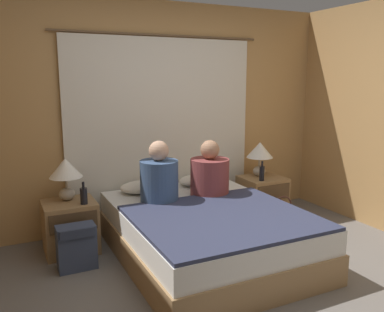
{
  "coord_description": "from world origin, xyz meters",
  "views": [
    {
      "loc": [
        -1.7,
        -2.42,
        1.68
      ],
      "look_at": [
        0.0,
        1.08,
        0.92
      ],
      "focal_mm": 38.0,
      "sensor_mm": 36.0,
      "label": 1
    }
  ],
  "objects_px": {
    "nightstand_right": "(262,197)",
    "person_right_in_bed": "(210,174)",
    "nightstand_left": "(70,227)",
    "lamp_left": "(66,171)",
    "beer_bottle_on_left_stand": "(84,196)",
    "bed": "(206,233)",
    "handbag_on_floor": "(282,218)",
    "person_left_in_bed": "(159,178)",
    "pillow_right": "(200,180)",
    "backpack_on_floor": "(76,245)",
    "beer_bottle_on_right_stand": "(262,173)",
    "lamp_right": "(260,153)",
    "pillow_left": "(143,187)"
  },
  "relations": [
    {
      "from": "person_left_in_bed",
      "to": "handbag_on_floor",
      "type": "xyz_separation_m",
      "value": [
        1.45,
        -0.09,
        -0.6
      ]
    },
    {
      "from": "person_left_in_bed",
      "to": "backpack_on_floor",
      "type": "xyz_separation_m",
      "value": [
        -0.84,
        -0.12,
        -0.49
      ]
    },
    {
      "from": "bed",
      "to": "lamp_left",
      "type": "relative_size",
      "value": 4.85
    },
    {
      "from": "pillow_right",
      "to": "beer_bottle_on_left_stand",
      "type": "xyz_separation_m",
      "value": [
        -1.35,
        -0.23,
        0.05
      ]
    },
    {
      "from": "nightstand_left",
      "to": "lamp_left",
      "type": "height_order",
      "value": "lamp_left"
    },
    {
      "from": "backpack_on_floor",
      "to": "lamp_left",
      "type": "bearing_deg",
      "value": 88.08
    },
    {
      "from": "lamp_right",
      "to": "person_left_in_bed",
      "type": "height_order",
      "value": "person_left_in_bed"
    },
    {
      "from": "bed",
      "to": "lamp_left",
      "type": "xyz_separation_m",
      "value": [
        -1.13,
        0.77,
        0.55
      ]
    },
    {
      "from": "bed",
      "to": "nightstand_left",
      "type": "relative_size",
      "value": 4.04
    },
    {
      "from": "bed",
      "to": "nightstand_right",
      "type": "distance_m",
      "value": 1.32
    },
    {
      "from": "pillow_left",
      "to": "person_left_in_bed",
      "type": "distance_m",
      "value": 0.44
    },
    {
      "from": "lamp_right",
      "to": "person_right_in_bed",
      "type": "relative_size",
      "value": 0.72
    },
    {
      "from": "beer_bottle_on_left_stand",
      "to": "nightstand_left",
      "type": "bearing_deg",
      "value": 134.27
    },
    {
      "from": "bed",
      "to": "nightstand_right",
      "type": "height_order",
      "value": "nightstand_right"
    },
    {
      "from": "backpack_on_floor",
      "to": "handbag_on_floor",
      "type": "bearing_deg",
      "value": 0.9
    },
    {
      "from": "nightstand_left",
      "to": "backpack_on_floor",
      "type": "bearing_deg",
      "value": -92.29
    },
    {
      "from": "beer_bottle_on_right_stand",
      "to": "beer_bottle_on_left_stand",
      "type": "bearing_deg",
      "value": 180.0
    },
    {
      "from": "nightstand_right",
      "to": "person_right_in_bed",
      "type": "distance_m",
      "value": 1.03
    },
    {
      "from": "lamp_left",
      "to": "bed",
      "type": "bearing_deg",
      "value": -34.09
    },
    {
      "from": "handbag_on_floor",
      "to": "beer_bottle_on_right_stand",
      "type": "bearing_deg",
      "value": 114.47
    },
    {
      "from": "nightstand_left",
      "to": "beer_bottle_on_left_stand",
      "type": "height_order",
      "value": "beer_bottle_on_left_stand"
    },
    {
      "from": "beer_bottle_on_left_stand",
      "to": "beer_bottle_on_right_stand",
      "type": "distance_m",
      "value": 2.03
    },
    {
      "from": "person_right_in_bed",
      "to": "handbag_on_floor",
      "type": "bearing_deg",
      "value": -5.64
    },
    {
      "from": "nightstand_left",
      "to": "lamp_left",
      "type": "bearing_deg",
      "value": 90.0
    },
    {
      "from": "bed",
      "to": "person_left_in_bed",
      "type": "xyz_separation_m",
      "value": [
        -0.31,
        0.4,
        0.48
      ]
    },
    {
      "from": "pillow_right",
      "to": "beer_bottle_on_right_stand",
      "type": "relative_size",
      "value": 2.17
    },
    {
      "from": "nightstand_right",
      "to": "lamp_right",
      "type": "distance_m",
      "value": 0.54
    },
    {
      "from": "person_left_in_bed",
      "to": "beer_bottle_on_left_stand",
      "type": "xyz_separation_m",
      "value": [
        -0.7,
        0.17,
        -0.13
      ]
    },
    {
      "from": "handbag_on_floor",
      "to": "person_left_in_bed",
      "type": "bearing_deg",
      "value": 176.53
    },
    {
      "from": "lamp_right",
      "to": "pillow_left",
      "type": "distance_m",
      "value": 1.49
    },
    {
      "from": "pillow_right",
      "to": "beer_bottle_on_left_stand",
      "type": "bearing_deg",
      "value": -170.41
    },
    {
      "from": "nightstand_right",
      "to": "person_right_in_bed",
      "type": "height_order",
      "value": "person_right_in_bed"
    },
    {
      "from": "nightstand_left",
      "to": "beer_bottle_on_left_stand",
      "type": "bearing_deg",
      "value": -45.73
    },
    {
      "from": "person_left_in_bed",
      "to": "nightstand_left",
      "type": "bearing_deg",
      "value": 160.51
    },
    {
      "from": "person_right_in_bed",
      "to": "handbag_on_floor",
      "type": "distance_m",
      "value": 1.07
    },
    {
      "from": "pillow_left",
      "to": "backpack_on_floor",
      "type": "bearing_deg",
      "value": -147.3
    },
    {
      "from": "nightstand_left",
      "to": "person_right_in_bed",
      "type": "height_order",
      "value": "person_right_in_bed"
    },
    {
      "from": "person_left_in_bed",
      "to": "beer_bottle_on_left_stand",
      "type": "relative_size",
      "value": 2.83
    },
    {
      "from": "lamp_left",
      "to": "handbag_on_floor",
      "type": "relative_size",
      "value": 1.13
    },
    {
      "from": "pillow_right",
      "to": "person_left_in_bed",
      "type": "relative_size",
      "value": 0.82
    },
    {
      "from": "backpack_on_floor",
      "to": "bed",
      "type": "bearing_deg",
      "value": -13.34
    },
    {
      "from": "pillow_right",
      "to": "person_right_in_bed",
      "type": "relative_size",
      "value": 0.87
    },
    {
      "from": "bed",
      "to": "handbag_on_floor",
      "type": "xyz_separation_m",
      "value": [
        1.14,
        0.31,
        -0.12
      ]
    },
    {
      "from": "lamp_right",
      "to": "beer_bottle_on_right_stand",
      "type": "distance_m",
      "value": 0.3
    },
    {
      "from": "person_right_in_bed",
      "to": "handbag_on_floor",
      "type": "xyz_separation_m",
      "value": [
        0.89,
        -0.09,
        -0.58
      ]
    },
    {
      "from": "nightstand_right",
      "to": "pillow_right",
      "type": "height_order",
      "value": "pillow_right"
    },
    {
      "from": "pillow_left",
      "to": "pillow_right",
      "type": "xyz_separation_m",
      "value": [
        0.68,
        0.0,
        0.0
      ]
    },
    {
      "from": "lamp_right",
      "to": "pillow_right",
      "type": "distance_m",
      "value": 0.83
    },
    {
      "from": "person_left_in_bed",
      "to": "person_right_in_bed",
      "type": "relative_size",
      "value": 1.06
    },
    {
      "from": "backpack_on_floor",
      "to": "handbag_on_floor",
      "type": "height_order",
      "value": "backpack_on_floor"
    }
  ]
}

